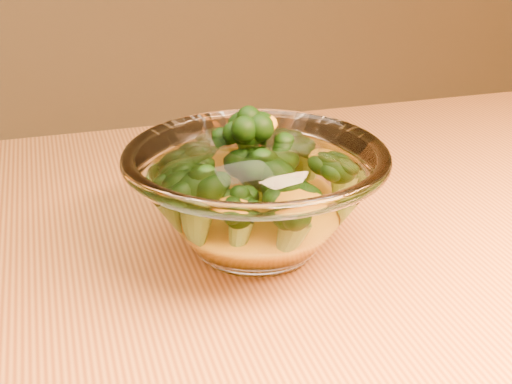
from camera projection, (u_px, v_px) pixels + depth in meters
The scene contains 3 objects.
glass_bowl at pixel (256, 197), 0.57m from camera, with size 0.21×0.21×0.09m.
cheese_sauce at pixel (256, 219), 0.57m from camera, with size 0.10×0.10×0.03m, color #FF9F15.
broccoli_heap at pixel (248, 178), 0.57m from camera, with size 0.15×0.15×0.09m.
Camera 1 is at (-0.11, -0.42, 1.04)m, focal length 50.00 mm.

